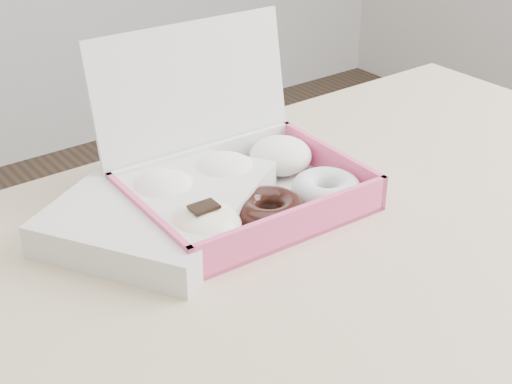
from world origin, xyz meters
TOP-DOWN VIEW (x-y plane):
  - table at (0.00, 0.00)m, footprint 1.20×0.80m
  - donut_box at (-0.07, 0.17)m, footprint 0.31×0.28m
  - newspapers at (-0.18, 0.19)m, footprint 0.35×0.33m

SIDE VIEW (x-z plane):
  - table at x=0.00m, z-range 0.30..1.05m
  - newspapers at x=-0.18m, z-range 0.75..0.79m
  - donut_box at x=-0.07m, z-range 0.67..0.90m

